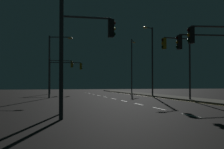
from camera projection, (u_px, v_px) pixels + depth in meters
name	position (u px, v px, depth m)	size (l,w,h in m)	color
ground_plane	(136.00, 104.00, 22.44)	(112.00, 112.00, 0.00)	black
sidewalk_right	(215.00, 102.00, 23.96)	(2.66, 77.00, 0.14)	gray
lane_markings_center	(124.00, 101.00, 25.85)	(0.14, 50.00, 0.01)	silver
lane_edge_line	(171.00, 99.00, 28.47)	(0.14, 53.00, 0.01)	gold
traffic_light_overhead_east	(207.00, 53.00, 20.23)	(4.02, 0.70, 4.96)	#4C4C51
traffic_light_mid_left	(60.00, 69.00, 43.49)	(3.50, 0.45, 5.15)	#2D3033
traffic_light_far_right	(178.00, 55.00, 25.99)	(2.90, 0.56, 5.62)	#38383D
traffic_light_near_left	(65.00, 70.00, 43.11)	(4.76, 0.48, 4.83)	#4C4C51
traffic_light_near_right	(85.00, 43.00, 15.52)	(2.94, 0.34, 5.27)	#2D3033
street_lamp_across_street	(132.00, 61.00, 47.68)	(1.36, 2.13, 8.50)	#38383D
street_lamp_corner	(54.00, 60.00, 31.23)	(2.51, 0.71, 6.59)	#4C4C51
street_lamp_mid_block	(151.00, 55.00, 34.87)	(1.63, 1.31, 8.04)	#2D3033
street_lamp_far_end	(69.00, 20.00, 12.90)	(2.07, 0.60, 7.17)	#2D3033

